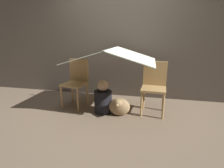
# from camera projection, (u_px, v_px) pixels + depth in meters

# --- Properties ---
(ground_plane) EXTENTS (8.80, 8.80, 0.00)m
(ground_plane) POSITION_uv_depth(u_px,v_px,m) (110.00, 113.00, 3.13)
(ground_plane) COLOR #7A6651
(wall_back) EXTENTS (7.00, 0.05, 2.50)m
(wall_back) POSITION_uv_depth(u_px,v_px,m) (121.00, 40.00, 3.78)
(wall_back) COLOR #4C4238
(wall_back) RESTS_ON ground_plane
(chair_left) EXTENTS (0.47, 0.47, 0.91)m
(chair_left) POSITION_uv_depth(u_px,v_px,m) (76.00, 81.00, 3.37)
(chair_left) COLOR tan
(chair_left) RESTS_ON ground_plane
(chair_right) EXTENTS (0.44, 0.44, 0.91)m
(chair_right) POSITION_uv_depth(u_px,v_px,m) (154.00, 85.00, 3.07)
(chair_right) COLOR tan
(chair_right) RESTS_ON ground_plane
(sheet_canopy) EXTENTS (1.48, 1.15, 0.23)m
(sheet_canopy) POSITION_uv_depth(u_px,v_px,m) (112.00, 55.00, 3.01)
(sheet_canopy) COLOR silver
(person_front) EXTENTS (0.32, 0.32, 0.59)m
(person_front) POSITION_uv_depth(u_px,v_px,m) (103.00, 99.00, 3.12)
(person_front) COLOR black
(person_front) RESTS_ON ground_plane
(dog) EXTENTS (0.37, 0.35, 0.37)m
(dog) POSITION_uv_depth(u_px,v_px,m) (119.00, 106.00, 3.00)
(dog) COLOR #9E7F56
(dog) RESTS_ON ground_plane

